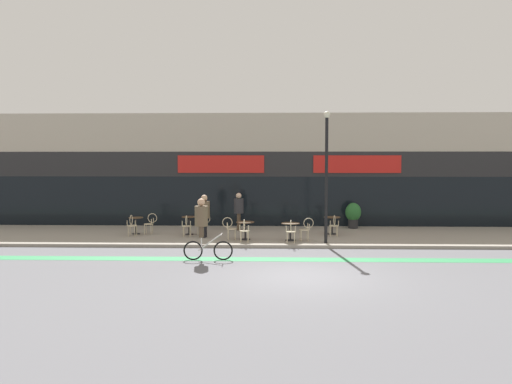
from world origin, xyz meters
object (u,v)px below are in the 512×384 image
at_px(cafe_chair_1_side, 204,223).
at_px(pedestrian_near_end, 239,208).
at_px(cafe_chair_2_side, 230,227).
at_px(pedestrian_far_end, 204,212).
at_px(cafe_chair_0_near, 132,224).
at_px(planter_pot, 353,214).
at_px(bistro_table_3, 290,228).
at_px(lamp_post, 326,167).
at_px(cafe_chair_2_near, 244,229).
at_px(bistro_table_1, 189,222).
at_px(cafe_chair_3_side, 306,228).
at_px(cafe_chair_4_near, 334,224).
at_px(cyclist_0, 203,224).
at_px(bistro_table_0, 136,222).
at_px(bistro_table_4, 332,222).
at_px(cafe_chair_1_near, 187,224).
at_px(cafe_chair_3_near, 291,230).
at_px(cafe_chair_0_side, 150,222).
at_px(bistro_table_2, 245,227).

relative_size(cafe_chair_1_side, pedestrian_near_end, 0.53).
xyz_separation_m(cafe_chair_2_side, pedestrian_far_end, (-1.09, 0.54, 0.53)).
relative_size(cafe_chair_0_near, planter_pot, 0.75).
height_order(bistro_table_3, planter_pot, planter_pot).
bearing_deg(lamp_post, planter_pot, 67.69).
height_order(bistro_table_3, pedestrian_far_end, pedestrian_far_end).
bearing_deg(cafe_chair_2_near, cafe_chair_0_near, 75.70).
bearing_deg(bistro_table_1, planter_pot, 16.51).
height_order(cafe_chair_3_side, cafe_chair_4_near, same).
bearing_deg(cyclist_0, bistro_table_0, 124.51).
bearing_deg(cafe_chair_1_side, bistro_table_3, 165.80).
relative_size(lamp_post, pedestrian_far_end, 2.86).
xyz_separation_m(bistro_table_4, cafe_chair_4_near, (0.00, -0.63, -0.02)).
bearing_deg(bistro_table_3, cafe_chair_2_near, -165.88).
bearing_deg(pedestrian_near_end, cafe_chair_1_side, -131.87).
distance_m(cafe_chair_3_side, planter_pot, 4.41).
xyz_separation_m(cafe_chair_1_near, cafe_chair_3_near, (4.28, -1.49, 0.00)).
xyz_separation_m(bistro_table_1, cafe_chair_1_side, (0.62, -0.01, -0.03)).
xyz_separation_m(bistro_table_0, cafe_chair_0_near, (-0.00, -0.63, 0.01)).
distance_m(cafe_chair_0_side, lamp_post, 7.99).
height_order(cafe_chair_1_near, pedestrian_near_end, pedestrian_near_end).
xyz_separation_m(cafe_chair_0_near, cafe_chair_0_side, (0.63, 0.62, 0.00)).
bearing_deg(cafe_chair_3_side, cafe_chair_2_near, 4.72).
height_order(bistro_table_3, cafe_chair_0_side, cafe_chair_0_side).
xyz_separation_m(bistro_table_4, cafe_chair_3_side, (-1.24, -1.76, -0.02)).
height_order(cafe_chair_0_side, cafe_chair_3_side, same).
xyz_separation_m(cafe_chair_1_side, cafe_chair_4_near, (5.53, -0.34, 0.00)).
distance_m(bistro_table_0, cafe_chair_2_near, 5.21).
distance_m(bistro_table_2, cafe_chair_4_near, 3.79).
xyz_separation_m(bistro_table_1, lamp_post, (5.63, -2.03, 2.38)).
height_order(cafe_chair_3_near, pedestrian_far_end, pedestrian_far_end).
bearing_deg(cafe_chair_0_side, pedestrian_far_end, 162.09).
bearing_deg(cafe_chair_1_side, cafe_chair_2_side, 140.96).
bearing_deg(cafe_chair_4_near, cafe_chair_2_side, 101.41).
height_order(cafe_chair_2_near, pedestrian_near_end, pedestrian_near_end).
height_order(bistro_table_0, cafe_chair_0_near, cafe_chair_0_near).
xyz_separation_m(cafe_chair_2_near, lamp_post, (3.15, -0.09, 2.40)).
xyz_separation_m(bistro_table_4, lamp_post, (-0.52, -2.31, 2.38)).
xyz_separation_m(cafe_chair_4_near, cyclist_0, (-4.88, -4.57, 0.57)).
xyz_separation_m(bistro_table_0, cyclist_0, (3.59, -4.99, 0.58)).
bearing_deg(cafe_chair_1_near, bistro_table_2, -108.35).
bearing_deg(cafe_chair_1_near, cyclist_0, -166.22).
height_order(cafe_chair_2_side, lamp_post, lamp_post).
bearing_deg(cafe_chair_3_near, cafe_chair_1_side, 63.54).
bearing_deg(bistro_table_3, bistro_table_2, 174.52).
distance_m(cafe_chair_3_near, pedestrian_far_end, 3.79).
bearing_deg(planter_pot, lamp_post, -112.31).
distance_m(bistro_table_1, planter_pot, 7.68).
xyz_separation_m(cafe_chair_1_near, cyclist_0, (1.27, -4.30, 0.57)).
distance_m(bistro_table_0, lamp_post, 8.57).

